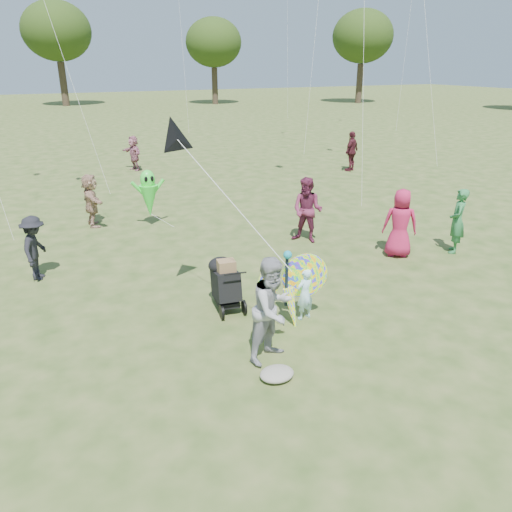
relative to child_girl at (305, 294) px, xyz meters
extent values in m
plane|color=#51592B|center=(-0.41, -0.59, -0.53)|extent=(160.00, 160.00, 0.00)
imported|color=#B2E6FC|center=(0.00, 0.00, 0.00)|extent=(0.42, 0.30, 1.05)
imported|color=#9A999F|center=(-1.20, -0.95, 0.38)|extent=(1.09, 0.98, 1.82)
ellipsoid|color=gray|center=(-1.42, -1.53, -0.44)|extent=(0.56, 0.46, 0.18)
imported|color=#AD1B45|center=(3.93, 1.87, 0.35)|extent=(1.03, 0.96, 1.76)
imported|color=black|center=(-4.53, 4.35, 0.23)|extent=(0.87, 1.11, 1.51)
imported|color=#A67D66|center=(-2.75, 7.91, 0.27)|extent=(0.47, 1.49, 1.60)
imported|color=maroon|center=(2.38, 3.84, 0.38)|extent=(1.08, 1.11, 1.81)
imported|color=#2A723D|center=(5.45, 1.44, 0.32)|extent=(0.73, 0.73, 1.70)
imported|color=#45171F|center=(9.23, 11.24, 0.36)|extent=(1.13, 0.87, 1.78)
imported|color=#9E5A6D|center=(0.34, 15.73, 0.25)|extent=(0.82, 1.52, 1.56)
cube|color=black|center=(-1.23, 1.02, 0.02)|extent=(0.59, 0.92, 0.71)
cube|color=black|center=(-1.23, 1.02, -0.31)|extent=(0.51, 0.74, 0.10)
ellipsoid|color=black|center=(-1.23, 1.27, 0.35)|extent=(0.51, 0.45, 0.33)
cylinder|color=black|center=(-1.47, 0.67, -0.38)|extent=(0.10, 0.30, 0.30)
cylinder|color=black|center=(-0.99, 0.67, -0.38)|extent=(0.10, 0.30, 0.30)
cylinder|color=black|center=(-1.23, 1.47, -0.42)|extent=(0.08, 0.23, 0.22)
cylinder|color=black|center=(-1.23, 0.54, 0.45)|extent=(0.44, 0.10, 0.03)
cube|color=#967148|center=(-1.23, 0.97, 0.43)|extent=(0.38, 0.33, 0.26)
ellipsoid|color=#FF2845|center=(-0.77, 0.03, 0.37)|extent=(0.98, 0.71, 1.24)
ellipsoid|color=#FF2845|center=(-0.01, 0.03, 0.37)|extent=(0.98, 0.71, 1.24)
cylinder|color=black|center=(-0.39, 0.05, 0.32)|extent=(0.06, 0.06, 1.00)
cone|color=#FF2845|center=(-0.34, -0.12, -0.23)|extent=(0.36, 0.49, 0.93)
sphere|color=teal|center=(-0.39, 0.03, 0.87)|extent=(0.16, 0.16, 0.16)
cone|color=black|center=(-1.92, 1.52, 2.87)|extent=(0.89, 0.62, 0.81)
cylinder|color=silver|center=(-1.36, 0.34, 1.91)|extent=(1.13, 2.39, 1.94)
cone|color=#37EA3C|center=(-1.18, 7.09, 0.27)|extent=(0.56, 0.56, 0.95)
ellipsoid|color=#37EA3C|center=(-1.18, 7.09, 0.92)|extent=(0.44, 0.39, 0.57)
ellipsoid|color=black|center=(-1.27, 6.91, 0.97)|extent=(0.10, 0.05, 0.17)
ellipsoid|color=black|center=(-1.09, 6.91, 0.97)|extent=(0.10, 0.05, 0.17)
cylinder|color=#37EA3C|center=(-1.48, 7.09, 0.67)|extent=(0.43, 0.10, 0.49)
cylinder|color=#37EA3C|center=(-0.88, 7.09, 0.67)|extent=(0.43, 0.10, 0.49)
cylinder|color=silver|center=(-0.88, 6.89, -0.33)|extent=(0.61, 0.41, 0.41)
cylinder|color=#3A2D21|center=(1.59, 54.41, 1.78)|extent=(0.77, 0.77, 4.62)
ellipsoid|color=#2B4214|center=(1.59, 54.41, 7.17)|extent=(7.26, 7.26, 6.17)
cylinder|color=#3A2D21|center=(17.59, 49.41, 1.47)|extent=(0.66, 0.67, 3.99)
ellipsoid|color=#2B4214|center=(17.59, 49.41, 6.12)|extent=(6.27, 6.27, 5.33)
cylinder|color=#3A2D21|center=(33.59, 43.41, 1.68)|extent=(0.73, 0.73, 4.41)
ellipsoid|color=#2B4214|center=(33.59, 43.41, 6.82)|extent=(6.93, 6.93, 5.89)
camera|label=1|loc=(-4.63, -7.40, 4.20)|focal=35.00mm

